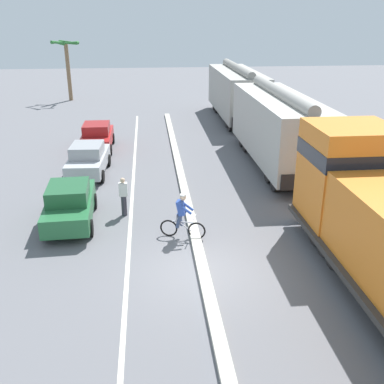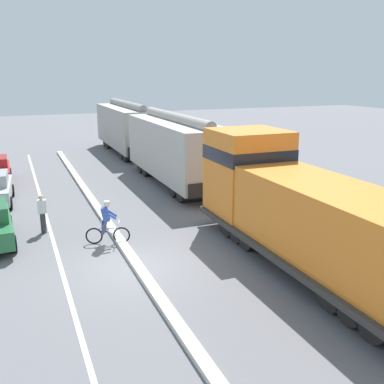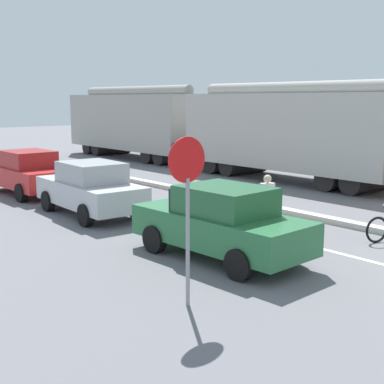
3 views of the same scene
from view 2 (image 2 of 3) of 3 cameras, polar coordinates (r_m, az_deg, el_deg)
name	(u,v)px [view 2 (image 2 of 3)]	position (r m, az deg, el deg)	size (l,w,h in m)	color
ground_plane	(136,266)	(15.72, -7.16, -9.27)	(120.00, 120.00, 0.00)	slate
median_curb	(102,214)	(21.19, -11.40, -2.75)	(0.36, 36.00, 0.16)	beige
lane_stripe	(48,222)	(20.95, -17.85, -3.63)	(0.14, 36.00, 0.01)	silver
locomotive	(298,212)	(15.76, 13.30, -2.52)	(3.10, 11.61, 4.20)	orange
hopper_car_lead	(176,149)	(26.27, -2.05, 5.44)	(2.90, 10.60, 4.18)	#B1AFA7
hopper_car_middle	(127,127)	(37.28, -8.23, 8.12)	(2.90, 10.60, 4.18)	#A09E96
cyclist	(107,224)	(17.52, -10.77, -3.97)	(1.65, 0.66, 1.71)	black
pedestrian_by_cars	(42,213)	(19.36, -18.46, -2.57)	(0.34, 0.22, 1.62)	#33333D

